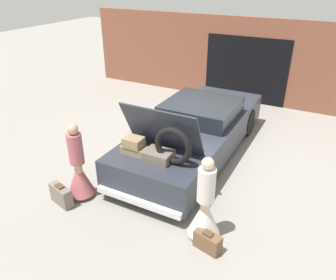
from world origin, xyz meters
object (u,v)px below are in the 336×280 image
object	(u,v)px
person_right	(205,210)
suitcase_beside_right_person	(208,241)
car	(195,131)
suitcase_beside_left_person	(61,195)
person_left	(79,172)

from	to	relation	value
person_right	suitcase_beside_right_person	world-z (taller)	person_right
car	suitcase_beside_left_person	size ratio (longest dim) A/B	9.29
person_left	person_right	distance (m)	2.64
person_right	suitcase_beside_right_person	bearing A→B (deg)	-158.83
car	person_left	distance (m)	3.01
person_right	suitcase_beside_left_person	xyz separation A→B (m)	(-2.81, -0.49, -0.36)
suitcase_beside_right_person	suitcase_beside_left_person	bearing A→B (deg)	-175.58
person_right	person_left	bearing A→B (deg)	79.12
suitcase_beside_left_person	suitcase_beside_right_person	size ratio (longest dim) A/B	1.17
person_left	suitcase_beside_right_person	size ratio (longest dim) A/B	3.30
suitcase_beside_right_person	car	bearing A→B (deg)	117.54
person_left	suitcase_beside_left_person	distance (m)	0.57
person_left	suitcase_beside_right_person	xyz separation A→B (m)	(2.81, -0.15, -0.42)
person_left	suitcase_beside_left_person	xyz separation A→B (m)	(-0.17, -0.38, -0.38)
person_left	suitcase_beside_right_person	distance (m)	2.85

